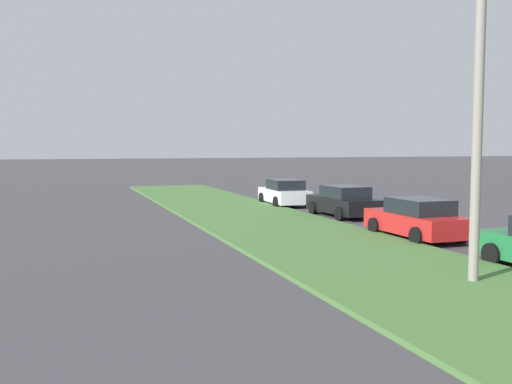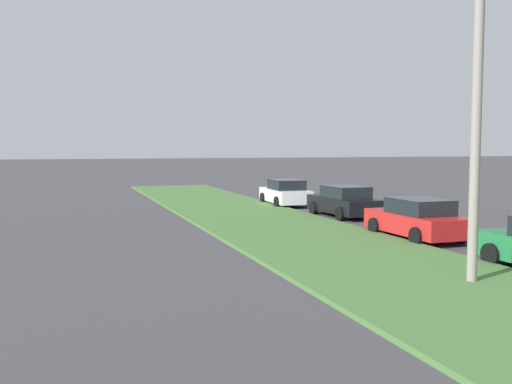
% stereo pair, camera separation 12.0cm
% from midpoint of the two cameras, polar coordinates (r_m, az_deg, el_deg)
% --- Properties ---
extents(grass_median, '(60.00, 6.00, 0.12)m').
position_cam_midpoint_polar(grass_median, '(19.29, 7.34, -5.29)').
color(grass_median, '#477238').
rests_on(grass_median, ground).
extents(parked_car_red, '(4.32, 2.06, 1.47)m').
position_cam_midpoint_polar(parked_car_red, '(21.70, 15.66, -2.58)').
color(parked_car_red, red).
rests_on(parked_car_red, ground).
extents(parked_car_black, '(4.36, 2.13, 1.47)m').
position_cam_midpoint_polar(parked_car_black, '(27.75, 8.75, -0.94)').
color(parked_car_black, black).
rests_on(parked_car_black, ground).
extents(parked_car_white, '(4.38, 2.18, 1.47)m').
position_cam_midpoint_polar(parked_car_white, '(32.64, 3.01, -0.08)').
color(parked_car_white, silver).
rests_on(parked_car_white, ground).
extents(streetlight, '(0.62, 2.87, 7.50)m').
position_cam_midpoint_polar(streetlight, '(14.96, 22.01, 8.23)').
color(streetlight, gray).
rests_on(streetlight, ground).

